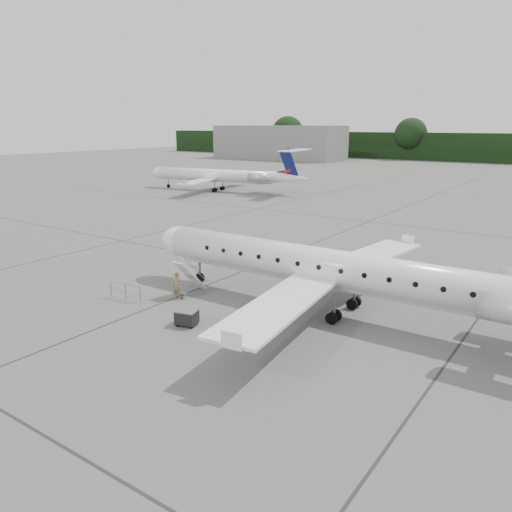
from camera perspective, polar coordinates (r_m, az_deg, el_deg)
The scene contains 8 objects.
ground at distance 27.77m, azimuth 2.87°, elevation -6.95°, with size 320.00×320.00×0.00m, color #5E5E5B.
terminal_building at distance 156.27m, azimuth 2.59°, elevation 12.84°, with size 40.00×14.00×10.00m, color slate.
main_regional_jet at distance 27.71m, azimuth 8.46°, elevation 0.75°, with size 28.31×20.38×7.26m, color white, non-canonical shape.
airstair at distance 31.28m, azimuth -7.51°, elevation -2.33°, with size 0.85×2.15×2.28m, color white, non-canonical shape.
passenger at distance 30.52m, azimuth -9.03°, elevation -3.41°, with size 0.61×0.40×1.69m, color olive.
safety_railing at distance 31.17m, azimuth -14.70°, elevation -4.00°, with size 2.20×0.08×1.00m, color gray, non-canonical shape.
baggage_cart at distance 26.69m, azimuth -7.92°, elevation -6.93°, with size 1.07×0.86×0.92m, color black, non-canonical shape.
bg_regional_left at distance 80.61m, azimuth -4.93°, elevation 9.86°, with size 26.13×18.81×6.85m, color white, non-canonical shape.
Camera 1 is at (13.60, -21.92, 10.28)m, focal length 35.00 mm.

